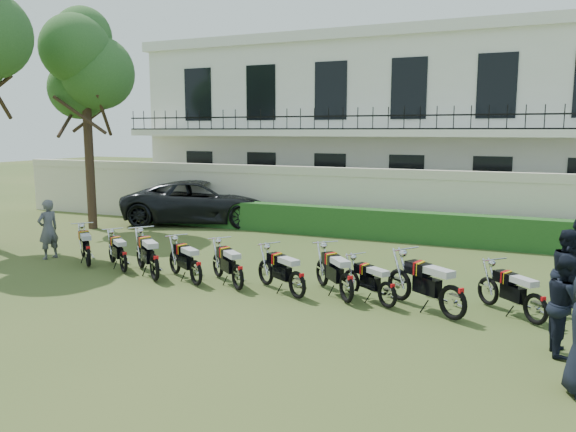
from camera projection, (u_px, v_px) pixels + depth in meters
name	position (u px, v px, depth m)	size (l,w,h in m)	color
ground	(243.00, 291.00, 12.67)	(100.00, 100.00, 0.00)	#344E1F
perimeter_wall	(351.00, 200.00, 19.73)	(30.00, 0.35, 2.30)	beige
hedge	(372.00, 224.00, 18.71)	(18.00, 0.60, 1.00)	#1C4E1C
building	(393.00, 128.00, 24.73)	(20.40, 9.60, 7.40)	white
tree_west_near	(85.00, 65.00, 19.87)	(3.40, 3.20, 7.90)	#473323
motorcycle_0	(88.00, 250.00, 14.78)	(1.47, 1.27, 1.01)	black
motorcycle_1	(123.00, 256.00, 14.19)	(1.49, 1.12, 0.97)	black
motorcycle_2	(154.00, 261.00, 13.37)	(1.68, 1.37, 1.13)	black
motorcycle_3	(196.00, 267.00, 12.98)	(1.63, 1.10, 1.02)	black
motorcycle_4	(238.00, 271.00, 12.60)	(1.51, 1.25, 1.02)	black
motorcycle_5	(297.00, 278.00, 11.96)	(1.64, 1.09, 1.03)	black
motorcycle_6	(347.00, 281.00, 11.68)	(1.40, 1.53, 1.08)	black
motorcycle_7	(387.00, 288.00, 11.35)	(1.47, 1.04, 0.94)	black
motorcycle_8	(453.00, 294.00, 10.59)	(1.82, 1.29, 1.16)	black
motorcycle_9	(536.00, 301.00, 10.37)	(1.39, 1.36, 1.01)	black
suv	(203.00, 202.00, 21.81)	(2.77, 6.00, 1.67)	black
inspector	(48.00, 229.00, 15.77)	(0.61, 0.40, 1.68)	slate
officer_1	(566.00, 305.00, 9.00)	(0.80, 0.62, 1.64)	black
officer_4	(568.00, 272.00, 10.95)	(0.83, 0.65, 1.71)	black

